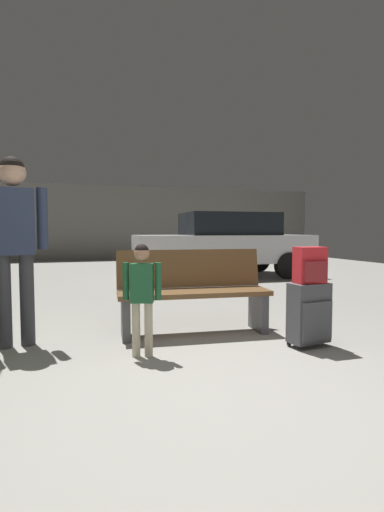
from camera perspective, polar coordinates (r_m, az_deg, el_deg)
name	(u,v)px	position (r m, az deg, el deg)	size (l,w,h in m)	color
ground_plane	(132,301)	(6.47, -8.78, -6.50)	(18.00, 18.00, 0.10)	gray
garage_back_wall	(97,222)	(15.19, -13.76, 4.79)	(18.00, 0.12, 2.80)	slate
bench	(193,292)	(4.20, 0.11, -5.23)	(1.64, 0.66, 0.89)	brown
suitcase	(309,313)	(3.86, 16.80, -8.01)	(0.40, 0.27, 0.60)	#4C4C51
backpack_bright	(310,266)	(3.80, 16.92, -1.35)	(0.28, 0.19, 0.34)	red
child	(142,288)	(3.40, -7.35, -4.62)	(0.32, 0.23, 0.98)	beige
adult	(14,230)	(3.99, -24.64, 3.43)	(0.60, 0.27, 1.78)	#38383D
parked_car_near	(224,243)	(9.29, 4.66, 1.94)	(4.16, 1.92, 1.51)	silver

